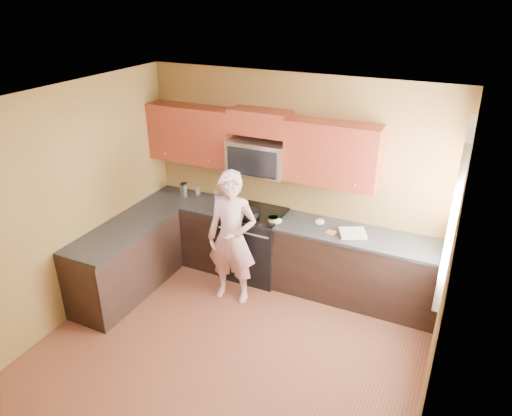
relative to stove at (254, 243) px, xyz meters
The scene contains 27 objects.
floor 1.79m from the stove, 76.57° to the right, with size 4.00×4.00×0.00m, color brown.
ceiling 2.81m from the stove, 76.57° to the right, with size 4.00×4.00×0.00m, color white.
wall_back 1.02m from the stove, 39.09° to the left, with size 4.00×4.00×0.00m, color brown.
wall_front 3.80m from the stove, 83.79° to the right, with size 4.00×4.00×0.00m, color brown.
wall_left 2.48m from the stove, 133.69° to the right, with size 4.00×4.00×0.00m, color brown.
wall_right 3.05m from the stove, 34.91° to the right, with size 4.00×4.00×0.00m, color brown.
cabinet_back_run 0.40m from the stove, ahead, with size 4.00×0.60×0.88m, color black.
cabinet_left_run 1.69m from the stove, 140.41° to the right, with size 0.60×1.60×0.88m, color black.
countertop_back 0.58m from the stove, ahead, with size 4.00×0.62×0.04m, color black.
countertop_left 1.73m from the stove, 140.19° to the right, with size 0.62×1.60×0.04m, color black.
stove is the anchor object (origin of this frame).
microwave 0.98m from the stove, 90.00° to the left, with size 0.76×0.40×0.42m, color silver, non-canonical shape.
upper_cab_left 1.40m from the stove, behind, with size 1.22×0.33×0.75m, color maroon, non-canonical shape.
upper_cab_right 1.36m from the stove, ahead, with size 1.12×0.33×0.75m, color maroon, non-canonical shape.
upper_cab_over_mw 1.63m from the stove, 90.00° to the left, with size 0.76×0.33×0.30m, color maroon.
window 2.70m from the stove, 11.29° to the right, with size 0.06×1.06×1.66m, color white, non-canonical shape.
woman 0.71m from the stove, 91.24° to the right, with size 0.62×0.41×1.70m, color pink.
frying_pan 0.49m from the stove, 97.19° to the right, with size 0.27×0.47×0.06m, color black, non-canonical shape.
butter_tub 0.57m from the stove, 22.74° to the right, with size 0.14×0.14×0.10m, color gold, non-canonical shape.
toast_slice 1.16m from the stove, ahead, with size 0.11×0.11×0.01m, color #B27F47.
napkin_a 0.62m from the stove, 17.68° to the right, with size 0.11×0.12×0.06m, color silver.
napkin_b 0.99m from the stove, ahead, with size 0.12×0.13×0.07m, color silver.
dish_towel 1.39m from the stove, ahead, with size 0.30×0.24×0.05m, color white.
travel_mug 1.22m from the stove, behind, with size 0.09×0.09×0.20m, color silver, non-canonical shape.
glass_a 1.35m from the stove, behind, with size 0.07×0.07×0.12m, color silver.
glass_b 1.12m from the stove, 168.56° to the left, with size 0.07×0.07×0.12m, color silver.
glass_c 0.86m from the stove, 164.35° to the left, with size 0.07×0.07×0.12m, color silver.
Camera 1 is at (1.98, -3.33, 3.62)m, focal length 33.12 mm.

